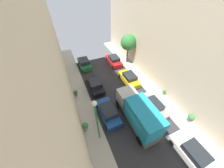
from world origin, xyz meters
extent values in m
plane|color=#2D2D33|center=(0.00, 0.00, 0.00)|extent=(32.00, 32.00, 0.00)
cube|color=#B7B2A8|center=(-5.00, 0.00, 0.07)|extent=(2.00, 44.00, 0.15)
cube|color=#B7B2A8|center=(5.00, 0.00, 0.07)|extent=(2.00, 44.00, 0.15)
cube|color=#194799|center=(-2.70, 2.71, 0.55)|extent=(1.76, 4.20, 0.76)
cube|color=#1E2328|center=(-2.70, 2.56, 1.25)|extent=(1.56, 2.10, 0.64)
cylinder|color=black|center=(-3.48, 4.26, 0.32)|extent=(0.22, 0.64, 0.64)
cylinder|color=black|center=(-1.92, 4.26, 0.32)|extent=(0.22, 0.64, 0.64)
cylinder|color=black|center=(-3.48, 1.16, 0.32)|extent=(0.22, 0.64, 0.64)
cylinder|color=black|center=(-1.92, 1.16, 0.32)|extent=(0.22, 0.64, 0.64)
cube|color=black|center=(-2.70, 7.89, 0.55)|extent=(1.76, 4.20, 0.76)
cube|color=#1E2328|center=(-2.70, 7.74, 1.25)|extent=(1.56, 2.10, 0.64)
cylinder|color=black|center=(-3.48, 9.44, 0.32)|extent=(0.22, 0.64, 0.64)
cylinder|color=black|center=(-1.92, 9.44, 0.32)|extent=(0.22, 0.64, 0.64)
cylinder|color=black|center=(-3.48, 6.34, 0.32)|extent=(0.22, 0.64, 0.64)
cylinder|color=black|center=(-1.92, 6.34, 0.32)|extent=(0.22, 0.64, 0.64)
cube|color=#1E6638|center=(-2.70, 14.24, 0.55)|extent=(1.76, 4.20, 0.76)
cube|color=#1E2328|center=(-2.70, 14.09, 1.25)|extent=(1.56, 2.10, 0.64)
cylinder|color=black|center=(-3.48, 15.79, 0.32)|extent=(0.22, 0.64, 0.64)
cylinder|color=black|center=(-1.92, 15.79, 0.32)|extent=(0.22, 0.64, 0.64)
cylinder|color=black|center=(-3.48, 12.69, 0.32)|extent=(0.22, 0.64, 0.64)
cylinder|color=black|center=(-1.92, 12.69, 0.32)|extent=(0.22, 0.64, 0.64)
cube|color=white|center=(2.70, -4.57, 0.55)|extent=(1.76, 4.20, 0.76)
cube|color=#1E2328|center=(2.70, -4.72, 1.25)|extent=(1.56, 2.10, 0.64)
cylinder|color=black|center=(1.92, -3.02, 0.32)|extent=(0.22, 0.64, 0.64)
cylinder|color=black|center=(3.48, -3.02, 0.32)|extent=(0.22, 0.64, 0.64)
cylinder|color=black|center=(3.48, -6.12, 0.32)|extent=(0.22, 0.64, 0.64)
cube|color=gray|center=(2.70, 1.31, 0.55)|extent=(1.76, 4.20, 0.76)
cube|color=#1E2328|center=(2.70, 1.16, 1.25)|extent=(1.56, 2.10, 0.64)
cylinder|color=black|center=(1.92, 2.86, 0.32)|extent=(0.22, 0.64, 0.64)
cylinder|color=black|center=(3.48, 2.86, 0.32)|extent=(0.22, 0.64, 0.64)
cylinder|color=black|center=(1.92, -0.24, 0.32)|extent=(0.22, 0.64, 0.64)
cylinder|color=black|center=(3.48, -0.24, 0.32)|extent=(0.22, 0.64, 0.64)
cube|color=gold|center=(2.70, 7.17, 0.55)|extent=(1.76, 4.20, 0.76)
cube|color=#1E2328|center=(2.70, 7.02, 1.25)|extent=(1.56, 2.10, 0.64)
cylinder|color=black|center=(1.92, 8.72, 0.32)|extent=(0.22, 0.64, 0.64)
cylinder|color=black|center=(3.48, 8.72, 0.32)|extent=(0.22, 0.64, 0.64)
cylinder|color=black|center=(1.92, 5.62, 0.32)|extent=(0.22, 0.64, 0.64)
cylinder|color=black|center=(3.48, 5.62, 0.32)|extent=(0.22, 0.64, 0.64)
cube|color=red|center=(2.70, 12.97, 0.55)|extent=(1.76, 4.20, 0.76)
cube|color=#1E2328|center=(2.70, 12.82, 1.25)|extent=(1.56, 2.10, 0.64)
cylinder|color=black|center=(1.92, 14.52, 0.32)|extent=(0.22, 0.64, 0.64)
cylinder|color=black|center=(3.48, 14.52, 0.32)|extent=(0.22, 0.64, 0.64)
cylinder|color=black|center=(1.92, 11.42, 0.32)|extent=(0.22, 0.64, 0.64)
cylinder|color=black|center=(3.48, 11.42, 0.32)|extent=(0.22, 0.64, 0.64)
cube|color=#4C4C51|center=(0.00, 0.80, 0.73)|extent=(2.20, 6.60, 0.50)
cube|color=#B7B7BC|center=(0.00, 3.20, 1.83)|extent=(2.10, 1.80, 1.70)
cube|color=#1E8CB7|center=(0.00, -0.20, 2.18)|extent=(2.24, 4.20, 2.40)
cylinder|color=black|center=(-0.98, 3.40, 0.48)|extent=(0.30, 0.96, 0.96)
cylinder|color=black|center=(0.98, 3.40, 0.48)|extent=(0.30, 0.96, 0.96)
cylinder|color=black|center=(-0.98, -1.60, 0.48)|extent=(0.30, 0.96, 0.96)
cylinder|color=black|center=(0.98, -1.60, 0.48)|extent=(0.30, 0.96, 0.96)
cylinder|color=brown|center=(5.10, 12.21, 1.62)|extent=(0.29, 0.29, 2.94)
sphere|color=#2D7233|center=(5.10, 12.21, 4.12)|extent=(2.73, 2.73, 2.73)
cylinder|color=#B2A899|center=(-5.68, 2.04, 0.36)|extent=(0.50, 0.50, 0.42)
sphere|color=#38843D|center=(-5.68, 2.04, 0.85)|extent=(0.69, 0.69, 0.69)
cylinder|color=slate|center=(5.70, -1.85, 0.37)|extent=(0.52, 0.52, 0.44)
sphere|color=#38843D|center=(5.70, -1.85, 0.85)|extent=(0.67, 0.67, 0.67)
cylinder|color=slate|center=(-5.65, 7.50, 0.34)|extent=(0.38, 0.38, 0.38)
sphere|color=#2D7233|center=(-5.65, 7.50, 0.75)|extent=(0.56, 0.56, 0.56)
cylinder|color=#B2A899|center=(5.79, 2.62, 0.30)|extent=(0.32, 0.32, 0.31)
sphere|color=#2D7233|center=(5.79, 2.62, 0.65)|extent=(0.49, 0.49, 0.49)
cylinder|color=#26723F|center=(-4.60, 0.55, 2.90)|extent=(0.16, 0.16, 5.51)
sphere|color=white|center=(-4.60, 0.55, 5.88)|extent=(0.44, 0.44, 0.44)
camera|label=1|loc=(-5.62, -5.04, 12.99)|focal=19.30mm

